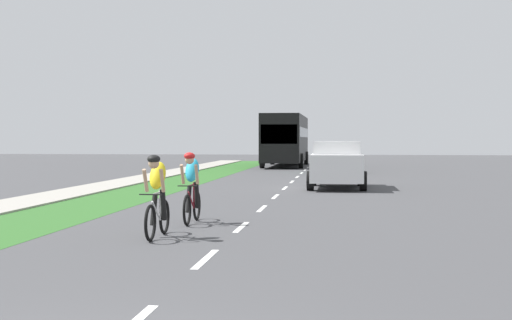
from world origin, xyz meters
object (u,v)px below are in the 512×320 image
Objects in this scene: cyclist_lead at (157,195)px; cyclist_trailing at (192,187)px; suv_white at (337,163)px; bus_black at (286,138)px; sedan_dark_green at (331,159)px.

cyclist_trailing is at bearing 86.12° from cyclist_lead.
suv_white reaches higher than cyclist_trailing.
cyclist_lead is 0.15× the size of bus_black.
bus_black is at bearing 108.40° from sedan_dark_green.
cyclist_lead is at bearing -96.48° from sedan_dark_green.
cyclist_trailing is 12.11m from suv_white.
cyclist_lead reaches higher than sedan_dark_green.
suv_white is 22.06m from bus_black.
suv_white is at bearing -88.28° from sedan_dark_green.
suv_white is at bearing -80.62° from bus_black.
cyclist_lead is 35.83m from bus_black.
cyclist_lead is at bearing -89.57° from bus_black.
cyclist_trailing is at bearing -96.74° from sedan_dark_green.
bus_black reaches higher than cyclist_trailing.
bus_black is at bearing 90.74° from cyclist_trailing.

